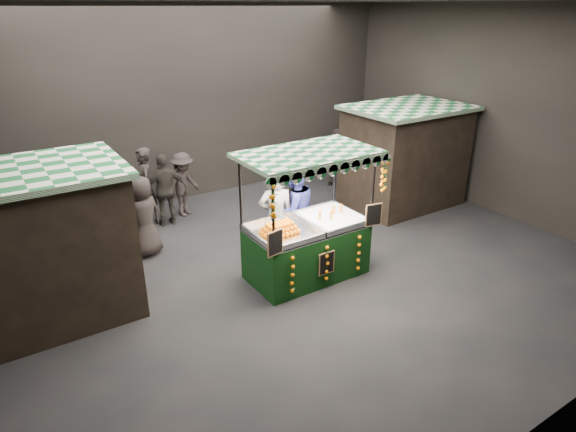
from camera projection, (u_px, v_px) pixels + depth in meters
ground at (295, 269)px, 9.85m from camera, size 12.00×12.00×0.00m
market_hall at (296, 100)px, 8.51m from camera, size 12.10×10.10×5.05m
neighbour_stall_left at (37, 246)px, 7.91m from camera, size 3.00×2.20×2.60m
neighbour_stall_right at (404, 156)px, 12.68m from camera, size 3.00×2.20×2.60m
juice_stall at (308, 240)px, 9.32m from camera, size 2.59×1.52×2.51m
vendor_grey at (276, 217)px, 9.85m from camera, size 0.83×0.69×1.95m
vendor_blue at (294, 210)px, 10.09m from camera, size 0.98×0.77×2.00m
shopper_0 at (33, 253)px, 8.85m from camera, size 0.68×0.61×1.55m
shopper_1 at (300, 180)px, 12.45m from camera, size 0.81×0.64×1.61m
shopper_2 at (165, 190)px, 11.55m from camera, size 1.08×0.54×1.76m
shopper_3 at (183, 185)px, 12.11m from camera, size 1.21×1.04×1.62m
shopper_4 at (143, 217)px, 10.11m from camera, size 0.99×0.81×1.75m
shopper_5 at (338, 157)px, 14.14m from camera, size 1.33×1.60×1.72m
shopper_6 at (145, 187)px, 11.52m from camera, size 0.54×0.75×1.90m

